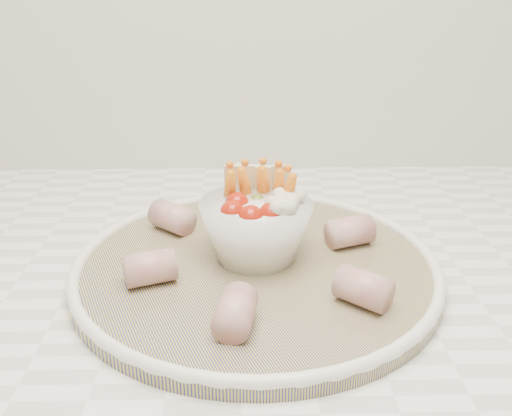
{
  "coord_description": "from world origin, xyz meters",
  "views": [
    {
      "loc": [
        0.12,
        0.91,
        1.22
      ],
      "look_at": [
        0.13,
        1.43,
        0.99
      ],
      "focal_mm": 40.0,
      "sensor_mm": 36.0,
      "label": 1
    }
  ],
  "objects": [
    {
      "name": "veggie_bowl",
      "position": [
        0.13,
        1.44,
        0.97
      ],
      "size": [
        0.11,
        0.11,
        0.09
      ],
      "color": "white",
      "rests_on": "serving_platter"
    },
    {
      "name": "cured_meat_rolls",
      "position": [
        0.13,
        1.42,
        0.95
      ],
      "size": [
        0.26,
        0.28,
        0.03
      ],
      "color": "#AA4D4E",
      "rests_on": "serving_platter"
    },
    {
      "name": "serving_platter",
      "position": [
        0.13,
        1.42,
        0.93
      ],
      "size": [
        0.48,
        0.48,
        0.02
      ],
      "color": "navy",
      "rests_on": "kitchen_counter"
    }
  ]
}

